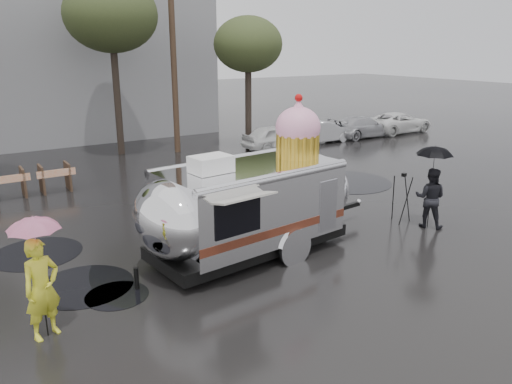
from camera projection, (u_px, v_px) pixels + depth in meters
ground at (322, 264)px, 12.04m from camera, size 120.00×120.00×0.00m
puddles at (244, 214)px, 15.51m from camera, size 14.15×6.55×0.01m
utility_pole at (173, 55)px, 23.32m from camera, size 1.60×0.28×9.00m
tree_mid at (111, 15)px, 22.35m from camera, size 4.20×4.20×8.03m
tree_right at (248, 45)px, 24.21m from camera, size 3.36×3.36×6.42m
barricade_row at (9, 183)px, 17.06m from camera, size 4.30×0.80×1.00m
parked_cars at (346, 127)px, 27.63m from camera, size 13.20×1.90×1.50m
airstream_trailer at (252, 200)px, 12.29m from camera, size 7.36×3.27×3.98m
person_left at (42, 289)px, 8.81m from camera, size 0.79×0.67×1.87m
umbrella_pink at (35, 237)px, 8.53m from camera, size 1.10×1.10×2.30m
person_right at (430, 198)px, 14.24m from camera, size 0.85×0.96×1.75m
umbrella_black at (434, 160)px, 13.93m from camera, size 1.25×1.25×2.41m
tripod at (402, 193)px, 14.66m from camera, size 0.57×0.62×1.50m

